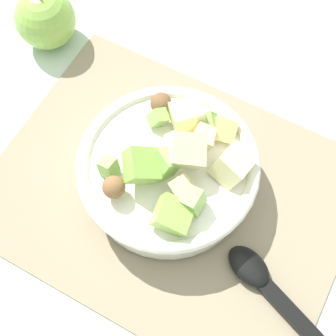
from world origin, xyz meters
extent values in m
plane|color=silver|center=(0.00, 0.00, 0.00)|extent=(2.40, 2.40, 0.00)
cube|color=gray|center=(0.00, 0.00, 0.00)|extent=(0.43, 0.33, 0.01)
cylinder|color=white|center=(-0.01, 0.01, 0.03)|extent=(0.20, 0.20, 0.05)
torus|color=white|center=(-0.01, 0.01, 0.06)|extent=(0.21, 0.21, 0.02)
cube|color=beige|center=(0.02, -0.01, 0.08)|extent=(0.03, 0.03, 0.03)
cube|color=#E5D684|center=(0.03, 0.08, 0.06)|extent=(0.04, 0.04, 0.04)
cube|color=#93C160|center=(-0.06, -0.03, 0.07)|extent=(0.02, 0.02, 0.03)
cube|color=beige|center=(0.01, 0.02, 0.09)|extent=(0.06, 0.05, 0.05)
cube|color=#93C160|center=(0.04, -0.02, 0.07)|extent=(0.03, 0.03, 0.03)
sphere|color=brown|center=(-0.04, -0.05, 0.08)|extent=(0.04, 0.04, 0.03)
cube|color=#8CB74C|center=(-0.03, -0.02, 0.09)|extent=(0.05, 0.05, 0.04)
cube|color=#9EC656|center=(0.03, -0.05, 0.07)|extent=(0.05, 0.04, 0.04)
cube|color=beige|center=(0.06, 0.04, 0.07)|extent=(0.05, 0.05, 0.05)
sphere|color=brown|center=(-0.05, 0.07, 0.06)|extent=(0.03, 0.04, 0.04)
cube|color=#93C160|center=(-0.04, 0.05, 0.07)|extent=(0.03, 0.03, 0.03)
cube|color=#93C160|center=(-0.01, 0.00, 0.08)|extent=(0.04, 0.04, 0.04)
cube|color=#93C160|center=(0.01, 0.08, 0.07)|extent=(0.03, 0.04, 0.04)
cube|color=beige|center=(0.01, 0.05, 0.08)|extent=(0.03, 0.03, 0.03)
cube|color=beige|center=(-0.01, 0.07, 0.08)|extent=(0.05, 0.05, 0.04)
ellipsoid|color=black|center=(0.12, -0.04, 0.01)|extent=(0.07, 0.05, 0.01)
cube|color=black|center=(0.21, -0.07, 0.01)|extent=(0.15, 0.07, 0.01)
sphere|color=#8CB74C|center=(-0.27, 0.13, 0.04)|extent=(0.08, 0.08, 0.08)
camera|label=1|loc=(0.11, -0.20, 0.57)|focal=52.96mm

